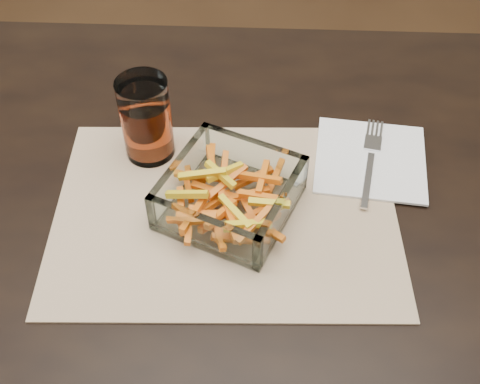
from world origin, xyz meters
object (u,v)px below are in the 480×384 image
at_px(dining_table, 284,261).
at_px(glass_bowl, 230,196).
at_px(fork, 371,158).
at_px(tumbler, 146,121).

relative_size(dining_table, glass_bowl, 7.86).
xyz_separation_m(dining_table, fork, (0.12, 0.12, 0.10)).
bearing_deg(fork, dining_table, -124.78).
relative_size(glass_bowl, fork, 1.15).
xyz_separation_m(tumbler, fork, (0.32, -0.01, -0.05)).
xyz_separation_m(dining_table, tumbler, (-0.20, 0.12, 0.15)).
height_order(glass_bowl, tumbler, tumbler).
bearing_deg(glass_bowl, fork, 26.34).
bearing_deg(dining_table, glass_bowl, 165.96).
bearing_deg(dining_table, fork, 44.15).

